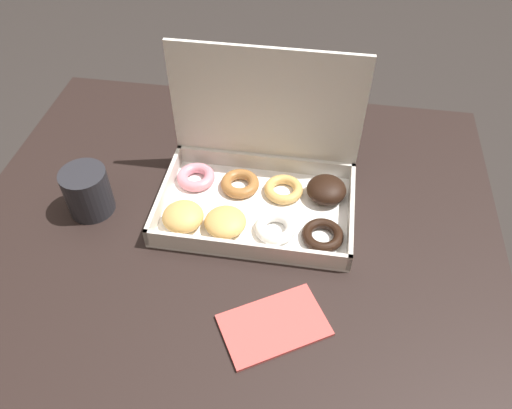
# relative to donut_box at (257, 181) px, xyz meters

# --- Properties ---
(ground_plane) EXTENTS (8.00, 8.00, 0.00)m
(ground_plane) POSITION_rel_donut_box_xyz_m (-0.04, -0.10, -0.83)
(ground_plane) COLOR #2D2826
(dining_table) EXTENTS (1.00, 0.93, 0.78)m
(dining_table) POSITION_rel_donut_box_xyz_m (-0.04, -0.10, -0.16)
(dining_table) COLOR black
(dining_table) RESTS_ON ground_plane
(donut_box) EXTENTS (0.37, 0.25, 0.28)m
(donut_box) POSITION_rel_donut_box_xyz_m (0.00, 0.00, 0.00)
(donut_box) COLOR white
(donut_box) RESTS_ON dining_table
(coffee_mug) EXTENTS (0.09, 0.09, 0.09)m
(coffee_mug) POSITION_rel_donut_box_xyz_m (-0.31, -0.07, -0.00)
(coffee_mug) COLOR #232328
(coffee_mug) RESTS_ON dining_table
(paper_napkin) EXTENTS (0.19, 0.17, 0.01)m
(paper_napkin) POSITION_rel_donut_box_xyz_m (0.07, -0.27, -0.05)
(paper_napkin) COLOR #CC4C47
(paper_napkin) RESTS_ON dining_table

